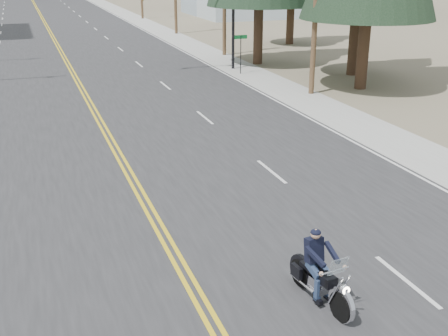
% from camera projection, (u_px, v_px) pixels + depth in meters
% --- Properties ---
extents(road, '(20.00, 200.00, 0.01)m').
position_uv_depth(road, '(44.00, 22.00, 70.31)').
color(road, '#303033').
rests_on(road, ground).
extents(sidewalk_right, '(3.00, 200.00, 0.01)m').
position_uv_depth(sidewalk_right, '(135.00, 19.00, 73.95)').
color(sidewalk_right, '#A5A5A0').
rests_on(sidewalk_right, ground).
extents(street_sign, '(0.90, 0.06, 2.62)m').
position_uv_depth(street_sign, '(241.00, 47.00, 37.83)').
color(street_sign, black).
rests_on(street_sign, ground).
extents(motorcyclist, '(1.19, 2.30, 1.72)m').
position_uv_depth(motorcyclist, '(321.00, 269.00, 12.60)').
color(motorcyclist, black).
rests_on(motorcyclist, ground).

